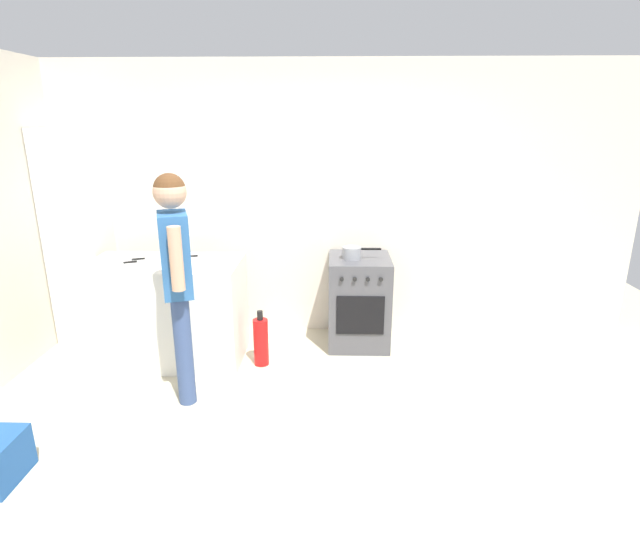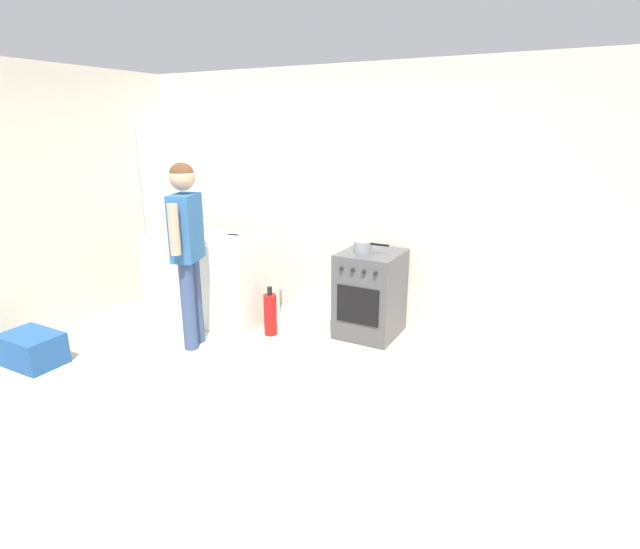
# 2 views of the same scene
# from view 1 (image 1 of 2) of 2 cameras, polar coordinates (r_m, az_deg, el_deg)

# --- Properties ---
(ground_plane) EXTENTS (8.00, 8.00, 0.00)m
(ground_plane) POSITION_cam_1_polar(r_m,az_deg,el_deg) (3.52, -0.44, -18.50)
(ground_plane) COLOR beige
(back_wall) EXTENTS (6.00, 0.10, 2.60)m
(back_wall) POSITION_cam_1_polar(r_m,az_deg,el_deg) (4.87, 0.33, 8.23)
(back_wall) COLOR silver
(back_wall) RESTS_ON ground
(counter_unit) EXTENTS (1.30, 0.70, 0.90)m
(counter_unit) POSITION_cam_1_polar(r_m,az_deg,el_deg) (4.60, -17.00, -4.04)
(counter_unit) COLOR silver
(counter_unit) RESTS_ON ground
(oven_left) EXTENTS (0.57, 0.62, 0.85)m
(oven_left) POSITION_cam_1_polar(r_m,az_deg,el_deg) (4.74, 4.46, -3.03)
(oven_left) COLOR #4C4C51
(oven_left) RESTS_ON ground
(pot) EXTENTS (0.35, 0.17, 0.11)m
(pot) POSITION_cam_1_polar(r_m,az_deg,el_deg) (4.55, 3.70, 2.49)
(pot) COLOR gray
(pot) RESTS_ON oven_left
(knife_carving) EXTENTS (0.32, 0.15, 0.01)m
(knife_carving) POSITION_cam_1_polar(r_m,az_deg,el_deg) (4.54, -19.67, 1.44)
(knife_carving) COLOR silver
(knife_carving) RESTS_ON counter_unit
(knife_chef) EXTENTS (0.30, 0.14, 0.01)m
(knife_chef) POSITION_cam_1_polar(r_m,az_deg,el_deg) (4.62, -21.11, 1.56)
(knife_chef) COLOR silver
(knife_chef) RESTS_ON counter_unit
(knife_bread) EXTENTS (0.35, 0.13, 0.01)m
(knife_bread) POSITION_cam_1_polar(r_m,az_deg,el_deg) (4.58, -15.79, 1.94)
(knife_bread) COLOR silver
(knife_bread) RESTS_ON counter_unit
(person) EXTENTS (0.30, 0.54, 1.72)m
(person) POSITION_cam_1_polar(r_m,az_deg,el_deg) (3.73, -16.09, 0.66)
(person) COLOR #384C7A
(person) RESTS_ON ground
(fire_extinguisher) EXTENTS (0.13, 0.13, 0.50)m
(fire_extinguisher) POSITION_cam_1_polar(r_m,az_deg,el_deg) (4.41, -6.77, -7.60)
(fire_extinguisher) COLOR red
(fire_extinguisher) RESTS_ON ground
(larder_cabinet) EXTENTS (0.48, 0.44, 2.00)m
(larder_cabinet) POSITION_cam_1_polar(r_m,az_deg,el_deg) (5.25, -25.80, 3.82)
(larder_cabinet) COLOR silver
(larder_cabinet) RESTS_ON ground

